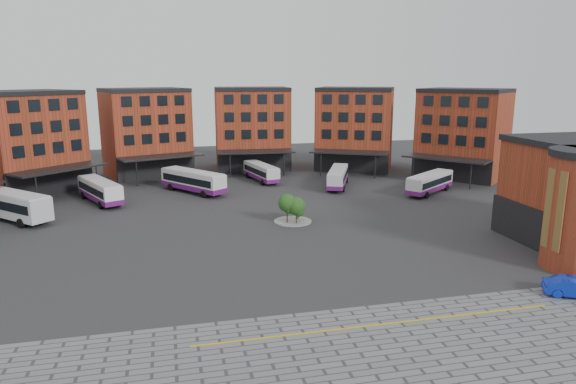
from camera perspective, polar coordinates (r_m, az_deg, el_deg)
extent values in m
plane|color=#28282B|center=(48.51, 1.59, -7.33)|extent=(160.00, 160.00, 0.00)
cube|color=gold|center=(36.97, 10.40, -14.26)|extent=(26.00, 0.15, 0.02)
cube|color=#993521|center=(83.88, -26.81, 4.83)|extent=(16.35, 16.13, 14.00)
cube|color=black|center=(80.44, -24.79, 1.12)|extent=(10.00, 9.07, 4.00)
cube|color=black|center=(83.35, -27.32, 9.79)|extent=(16.55, 16.35, 0.60)
cube|color=black|center=(79.26, -25.20, 6.20)|extent=(8.60, 7.77, 8.00)
cube|color=black|center=(78.09, -24.04, 2.36)|extent=(12.61, 11.97, 0.25)
cylinder|color=black|center=(74.70, -26.14, 0.16)|extent=(0.20, 0.20, 4.00)
cylinder|color=black|center=(79.36, -20.44, 1.35)|extent=(0.20, 0.20, 4.00)
cube|color=#993521|center=(91.03, -15.47, 6.28)|extent=(15.55, 13.69, 14.00)
cube|color=black|center=(87.14, -14.34, 2.74)|extent=(12.45, 4.71, 4.00)
cube|color=black|center=(90.54, -15.75, 10.87)|extent=(15.65, 13.97, 0.60)
cube|color=black|center=(86.02, -14.57, 7.44)|extent=(10.87, 3.87, 8.00)
cube|color=black|center=(84.61, -13.92, 3.84)|extent=(13.72, 8.39, 0.25)
cylinder|color=black|center=(81.94, -16.46, 1.98)|extent=(0.20, 0.20, 4.00)
cylinder|color=black|center=(84.78, -10.55, 2.65)|extent=(0.20, 0.20, 4.00)
cube|color=#993521|center=(94.58, -4.03, 6.94)|extent=(13.67, 10.88, 14.00)
cube|color=black|center=(90.46, -3.70, 3.48)|extent=(13.00, 1.41, 4.00)
cube|color=black|center=(94.11, -4.11, 11.37)|extent=(13.69, 11.18, 0.60)
cube|color=black|center=(89.37, -3.76, 8.01)|extent=(11.42, 0.95, 8.00)
cube|color=black|center=(87.84, -3.57, 4.52)|extent=(13.28, 5.30, 0.25)
cylinder|color=black|center=(86.06, -6.46, 2.94)|extent=(0.20, 0.20, 4.00)
cylinder|color=black|center=(86.95, -0.45, 3.12)|extent=(0.20, 0.20, 4.00)
cube|color=#993521|center=(94.37, 7.43, 6.85)|extent=(16.12, 14.81, 14.00)
cube|color=black|center=(90.26, 6.99, 3.39)|extent=(11.81, 6.35, 4.00)
cube|color=black|center=(93.90, 7.56, 11.28)|extent=(16.26, 15.08, 0.60)
cube|color=black|center=(89.17, 7.10, 7.93)|extent=(10.26, 5.33, 8.00)
cube|color=black|center=(87.65, 6.83, 4.43)|extent=(13.58, 9.82, 0.25)
cylinder|color=black|center=(86.87, 3.67, 3.09)|extent=(0.20, 0.20, 4.00)
cylinder|color=black|center=(85.77, 9.67, 2.80)|extent=(0.20, 0.20, 4.00)
cube|color=#993521|center=(90.41, 18.85, 6.01)|extent=(16.02, 16.39, 14.00)
cube|color=black|center=(86.55, 17.60, 2.47)|extent=(8.74, 10.28, 4.00)
cube|color=black|center=(89.92, 19.20, 10.63)|extent=(16.25, 16.58, 0.60)
cube|color=black|center=(85.43, 17.88, 7.20)|extent=(7.47, 8.86, 8.00)
cube|color=black|center=(84.04, 17.15, 3.59)|extent=(11.73, 12.79, 0.25)
cylinder|color=black|center=(84.34, 13.74, 2.44)|extent=(0.20, 0.20, 4.00)
cylinder|color=black|center=(81.29, 19.63, 1.67)|extent=(0.20, 0.20, 4.00)
cube|color=black|center=(56.36, 25.35, -3.57)|extent=(0.40, 12.00, 4.00)
cube|color=red|center=(49.31, 27.46, -1.80)|extent=(0.12, 2.20, 7.00)
cylinder|color=gray|center=(60.01, 0.52, -3.27)|extent=(4.40, 4.40, 0.12)
cylinder|color=#332114|center=(59.05, -0.09, -2.71)|extent=(0.14, 0.14, 1.75)
sphere|color=#204918|center=(58.64, -0.09, -1.23)|extent=(2.09, 2.09, 2.09)
sphere|color=#204918|center=(58.68, 0.13, -1.75)|extent=(1.46, 1.46, 1.46)
cylinder|color=#332114|center=(60.62, 1.13, -2.60)|extent=(0.14, 0.14, 1.14)
sphere|color=#204918|center=(60.35, 1.13, -1.67)|extent=(1.56, 1.56, 1.56)
sphere|color=#204918|center=(60.35, 1.35, -2.00)|extent=(1.09, 1.09, 1.09)
cylinder|color=#332114|center=(58.93, 0.94, -2.88)|extent=(0.14, 0.14, 1.50)
sphere|color=#204918|center=(58.58, 0.95, -1.61)|extent=(2.12, 2.12, 2.12)
sphere|color=#204918|center=(58.60, 1.17, -2.06)|extent=(1.48, 1.48, 1.48)
cube|color=silver|center=(68.39, -28.42, -1.19)|extent=(10.58, 10.46, 2.70)
cube|color=black|center=(68.35, -28.44, -1.04)|extent=(9.93, 9.82, 1.05)
cube|color=silver|center=(68.10, -28.55, -0.05)|extent=(10.16, 10.04, 0.13)
cylinder|color=black|center=(72.66, -28.94, -1.64)|extent=(1.02, 1.01, 1.10)
cylinder|color=black|center=(64.78, -27.57, -3.10)|extent=(1.02, 1.01, 1.10)
cylinder|color=black|center=(66.16, -25.55, -2.58)|extent=(1.02, 1.01, 1.10)
cube|color=white|center=(73.15, -20.18, 0.24)|extent=(6.82, 10.77, 2.40)
cube|color=black|center=(73.11, -20.19, 0.37)|extent=(6.51, 10.02, 0.93)
cube|color=silver|center=(72.90, -20.25, 1.19)|extent=(6.55, 10.34, 0.12)
cube|color=black|center=(78.04, -21.44, 1.06)|extent=(1.93, 1.00, 1.08)
cube|color=#5F1665|center=(73.33, -20.12, -0.42)|extent=(6.88, 10.82, 0.68)
cylinder|color=black|center=(76.28, -21.80, -0.36)|extent=(0.68, 1.01, 0.98)
cylinder|color=black|center=(76.98, -20.07, -0.11)|extent=(0.68, 1.01, 0.98)
cylinder|color=black|center=(69.86, -20.13, -1.38)|extent=(0.68, 1.01, 0.98)
cylinder|color=black|center=(70.62, -18.26, -1.09)|extent=(0.68, 1.01, 0.98)
cube|color=silver|center=(75.61, -10.50, 1.30)|extent=(8.98, 10.67, 2.55)
cube|color=black|center=(75.57, -10.51, 1.43)|extent=(8.48, 9.98, 0.99)
cube|color=silver|center=(75.36, -10.54, 2.28)|extent=(8.62, 10.24, 0.12)
cube|color=black|center=(79.89, -13.11, 1.96)|extent=(1.83, 1.43, 1.14)
cube|color=#5F1665|center=(75.80, -10.47, 0.62)|extent=(9.04, 10.73, 0.73)
cylinder|color=black|center=(77.89, -12.93, 0.53)|extent=(0.88, 1.02, 1.04)
cylinder|color=black|center=(79.46, -11.45, 0.84)|extent=(0.88, 1.02, 1.04)
cylinder|color=black|center=(72.34, -9.38, -0.26)|extent=(0.88, 1.02, 1.04)
cylinder|color=black|center=(74.02, -7.87, 0.10)|extent=(0.88, 1.02, 1.04)
cube|color=silver|center=(82.77, -3.01, 2.31)|extent=(4.36, 10.04, 2.18)
cube|color=black|center=(82.74, -3.01, 2.41)|extent=(4.25, 9.29, 0.85)
cube|color=silver|center=(82.57, -3.01, 3.08)|extent=(4.19, 9.64, 0.11)
cube|color=black|center=(87.10, -4.25, 2.96)|extent=(1.87, 0.54, 0.98)
cube|color=#5F1665|center=(82.92, -3.00, 1.78)|extent=(4.41, 10.09, 0.62)
cylinder|color=black|center=(85.42, -4.51, 1.84)|extent=(0.46, 0.93, 0.89)
cylinder|color=black|center=(86.24, -3.14, 1.97)|extent=(0.46, 0.93, 0.89)
cylinder|color=black|center=(79.74, -2.84, 1.07)|extent=(0.46, 0.93, 0.89)
cylinder|color=black|center=(80.62, -1.39, 1.21)|extent=(0.46, 0.93, 0.89)
cube|color=silver|center=(78.53, 5.56, 1.73)|extent=(6.20, 10.22, 2.26)
cube|color=black|center=(78.50, 5.56, 1.84)|extent=(5.92, 9.50, 0.88)
cube|color=silver|center=(78.31, 5.58, 2.57)|extent=(5.95, 9.81, 0.11)
cube|color=black|center=(83.36, 5.87, 2.52)|extent=(1.84, 0.90, 1.01)
cube|color=#5F1665|center=(78.69, 5.55, 1.15)|extent=(6.25, 10.27, 0.65)
cylinder|color=black|center=(82.04, 4.95, 1.39)|extent=(0.62, 0.96, 0.92)
cylinder|color=black|center=(81.85, 6.55, 1.32)|extent=(0.62, 0.96, 0.92)
cylinder|color=black|center=(75.71, 4.45, 0.42)|extent=(0.62, 0.96, 0.92)
cylinder|color=black|center=(75.51, 6.19, 0.35)|extent=(0.62, 0.96, 0.92)
cube|color=silver|center=(76.79, 15.50, 1.07)|extent=(9.67, 7.90, 2.28)
cube|color=black|center=(76.76, 15.50, 1.19)|extent=(9.04, 7.46, 0.89)
cube|color=silver|center=(76.57, 15.55, 1.94)|extent=(9.28, 7.58, 0.11)
cube|color=black|center=(81.24, 17.05, 1.76)|extent=(1.26, 1.67, 1.02)
cube|color=#5F1665|center=(76.95, 15.46, 0.48)|extent=(9.72, 7.95, 0.65)
cylinder|color=black|center=(80.42, 15.72, 0.72)|extent=(0.92, 0.77, 0.93)
cylinder|color=black|center=(79.49, 17.23, 0.48)|extent=(0.92, 0.77, 0.93)
cylinder|color=black|center=(74.66, 13.54, -0.08)|extent=(0.92, 0.77, 0.93)
cylinder|color=black|center=(73.65, 15.15, -0.34)|extent=(0.92, 0.77, 0.93)
imported|color=#0D28B1|center=(45.91, 29.34, -9.25)|extent=(4.80, 3.64, 1.52)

